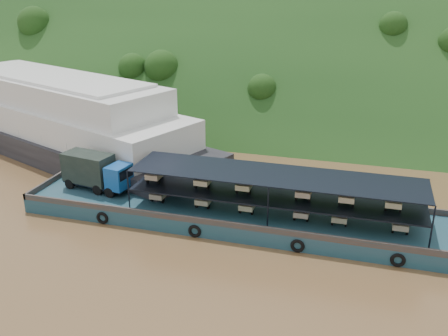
# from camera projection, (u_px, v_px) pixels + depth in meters

# --- Properties ---
(ground) EXTENTS (160.00, 160.00, 0.00)m
(ground) POSITION_uv_depth(u_px,v_px,m) (237.00, 218.00, 41.94)
(ground) COLOR brown
(ground) RESTS_ON ground
(hillside) EXTENTS (140.00, 39.60, 39.60)m
(hillside) POSITION_uv_depth(u_px,v_px,m) (300.00, 113.00, 74.18)
(hillside) COLOR #143312
(hillside) RESTS_ON ground
(cargo_barge) EXTENTS (35.00, 7.18, 4.54)m
(cargo_barge) POSITION_uv_depth(u_px,v_px,m) (222.00, 207.00, 41.33)
(cargo_barge) COLOR #16414D
(cargo_barge) RESTS_ON ground
(passenger_ferry) EXTENTS (44.13, 25.98, 8.75)m
(passenger_ferry) POSITION_uv_depth(u_px,v_px,m) (57.00, 118.00, 57.47)
(passenger_ferry) COLOR black
(passenger_ferry) RESTS_ON ground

